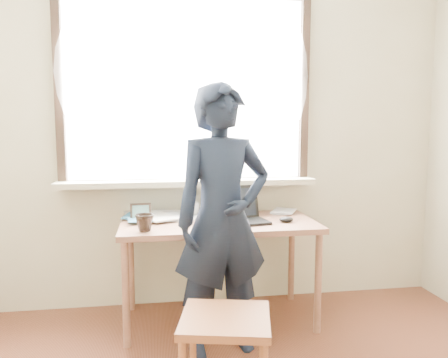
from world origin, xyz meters
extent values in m
cube|color=beige|center=(0.00, 2.00, 1.30)|extent=(3.50, 0.02, 2.60)
cube|color=white|center=(-0.20, 1.99, 1.60)|extent=(1.70, 0.01, 1.30)
cube|color=black|center=(-0.20, 1.97, 0.92)|extent=(1.82, 0.06, 0.06)
cube|color=black|center=(-1.08, 1.97, 1.60)|extent=(0.06, 0.06, 1.30)
cube|color=black|center=(0.68, 1.97, 1.60)|extent=(0.06, 0.06, 1.30)
cube|color=beige|center=(-0.20, 1.90, 0.93)|extent=(1.85, 0.20, 0.04)
cube|color=white|center=(-0.20, 1.91, 1.70)|extent=(1.95, 0.02, 1.65)
cube|color=#8A5C45|center=(-0.02, 1.63, 0.68)|extent=(1.30, 0.65, 0.04)
cylinder|color=#8A5C45|center=(-0.62, 1.35, 0.33)|extent=(0.05, 0.05, 0.66)
cylinder|color=#8A5C45|center=(-0.62, 1.91, 0.33)|extent=(0.05, 0.05, 0.66)
cylinder|color=#8A5C45|center=(0.59, 1.35, 0.33)|extent=(0.05, 0.05, 0.66)
cylinder|color=#8A5C45|center=(0.59, 1.91, 0.33)|extent=(0.05, 0.05, 0.66)
cube|color=black|center=(0.12, 1.55, 0.71)|extent=(0.38, 0.30, 0.02)
cube|color=black|center=(0.10, 1.67, 0.82)|extent=(0.35, 0.13, 0.23)
cube|color=black|center=(0.10, 1.67, 0.82)|extent=(0.30, 0.11, 0.18)
cube|color=black|center=(0.12, 1.54, 0.71)|extent=(0.32, 0.19, 0.00)
imported|color=white|center=(-0.19, 1.83, 0.75)|extent=(0.18, 0.18, 0.10)
imported|color=black|center=(-0.50, 1.42, 0.75)|extent=(0.11, 0.11, 0.11)
ellipsoid|color=black|center=(0.42, 1.53, 0.72)|extent=(0.10, 0.07, 0.04)
cube|color=white|center=(-0.26, 1.77, 0.70)|extent=(0.31, 0.32, 0.01)
cube|color=white|center=(-0.13, 1.77, 0.70)|extent=(0.31, 0.29, 0.00)
cube|color=white|center=(-0.53, 1.85, 0.71)|extent=(0.29, 0.24, 0.01)
cube|color=white|center=(-0.52, 1.82, 0.71)|extent=(0.33, 0.28, 0.01)
cube|color=teal|center=(-0.33, 1.83, 0.72)|extent=(0.22, 0.26, 0.02)
cube|color=white|center=(-0.52, 1.71, 0.72)|extent=(0.29, 0.26, 0.00)
cube|color=white|center=(-0.02, 1.87, 0.73)|extent=(0.26, 0.26, 0.02)
imported|color=white|center=(-0.41, 1.80, 0.71)|extent=(0.24, 0.29, 0.02)
imported|color=white|center=(0.43, 1.90, 0.71)|extent=(0.24, 0.27, 0.02)
cube|color=black|center=(-0.54, 1.73, 0.75)|extent=(0.14, 0.02, 0.11)
cube|color=#37642C|center=(-0.54, 1.73, 0.75)|extent=(0.11, 0.01, 0.08)
cube|color=#995932|center=(-0.11, 0.74, 0.41)|extent=(0.50, 0.49, 0.04)
cylinder|color=#995932|center=(-0.25, 0.95, 0.20)|extent=(0.03, 0.03, 0.39)
cylinder|color=#995932|center=(0.10, 0.87, 0.20)|extent=(0.03, 0.03, 0.39)
imported|color=black|center=(-0.05, 1.24, 0.79)|extent=(0.64, 0.49, 1.58)
camera|label=1|loc=(-0.43, -1.23, 1.33)|focal=35.00mm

